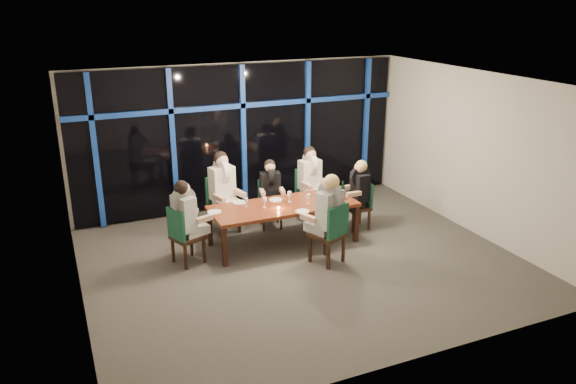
# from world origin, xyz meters

# --- Properties ---
(room) EXTENTS (7.04, 7.00, 3.02)m
(room) POSITION_xyz_m (0.00, 0.00, 2.02)
(room) COLOR #4F4B46
(room) RESTS_ON ground
(window_wall) EXTENTS (6.86, 0.43, 2.94)m
(window_wall) POSITION_xyz_m (0.01, 2.93, 1.55)
(window_wall) COLOR black
(window_wall) RESTS_ON ground
(dining_table) EXTENTS (2.60, 1.00, 0.75)m
(dining_table) POSITION_xyz_m (0.00, 0.80, 0.68)
(dining_table) COLOR maroon
(dining_table) RESTS_ON ground
(chair_far_left) EXTENTS (0.59, 0.59, 1.07)m
(chair_far_left) POSITION_xyz_m (-0.83, 1.83, 0.60)
(chair_far_left) COLOR black
(chair_far_left) RESTS_ON ground
(chair_far_mid) EXTENTS (0.50, 0.50, 0.91)m
(chair_far_mid) POSITION_xyz_m (0.10, 1.69, 0.51)
(chair_far_mid) COLOR black
(chair_far_mid) RESTS_ON ground
(chair_far_right) EXTENTS (0.50, 0.50, 1.01)m
(chair_far_right) POSITION_xyz_m (0.96, 1.79, 0.56)
(chair_far_right) COLOR black
(chair_far_right) RESTS_ON ground
(chair_end_left) EXTENTS (0.59, 0.59, 1.00)m
(chair_end_left) POSITION_xyz_m (-1.84, 0.70, 0.56)
(chair_end_left) COLOR black
(chair_end_left) RESTS_ON ground
(chair_end_right) EXTENTS (0.43, 0.43, 0.92)m
(chair_end_right) POSITION_xyz_m (1.65, 0.89, 0.52)
(chair_end_right) COLOR black
(chair_end_right) RESTS_ON ground
(chair_near_mid) EXTENTS (0.64, 0.64, 1.06)m
(chair_near_mid) POSITION_xyz_m (0.41, -0.26, 0.59)
(chair_near_mid) COLOR black
(chair_near_mid) RESTS_ON ground
(diner_far_left) EXTENTS (0.60, 0.71, 1.04)m
(diner_far_left) POSITION_xyz_m (-0.81, 1.74, 1.02)
(diner_far_left) COLOR white
(diner_far_left) RESTS_ON ground
(diner_far_mid) EXTENTS (0.50, 0.61, 0.89)m
(diner_far_mid) POSITION_xyz_m (0.08, 1.62, 0.87)
(diner_far_mid) COLOR black
(diner_far_mid) RESTS_ON ground
(diner_far_right) EXTENTS (0.52, 0.65, 0.98)m
(diner_far_right) POSITION_xyz_m (0.97, 1.71, 0.96)
(diner_far_right) COLOR white
(diner_far_right) RESTS_ON ground
(diner_end_left) EXTENTS (0.68, 0.60, 0.97)m
(diner_end_left) POSITION_xyz_m (-1.76, 0.73, 0.95)
(diner_end_left) COLOR black
(diner_end_left) RESTS_ON ground
(diner_end_right) EXTENTS (0.57, 0.46, 0.90)m
(diner_end_right) POSITION_xyz_m (1.57, 0.89, 0.88)
(diner_end_right) COLOR black
(diner_end_right) RESTS_ON ground
(diner_near_mid) EXTENTS (0.66, 0.73, 1.03)m
(diner_near_mid) POSITION_xyz_m (0.38, -0.17, 1.01)
(diner_near_mid) COLOR black
(diner_near_mid) RESTS_ON ground
(plate_far_left) EXTENTS (0.24, 0.24, 0.01)m
(plate_far_left) POSITION_xyz_m (-0.68, 1.19, 0.76)
(plate_far_left) COLOR white
(plate_far_left) RESTS_ON dining_table
(plate_far_mid) EXTENTS (0.24, 0.24, 0.01)m
(plate_far_mid) POSITION_xyz_m (-0.04, 1.07, 0.76)
(plate_far_mid) COLOR white
(plate_far_mid) RESTS_ON dining_table
(plate_far_right) EXTENTS (0.24, 0.24, 0.01)m
(plate_far_right) POSITION_xyz_m (1.01, 1.14, 0.76)
(plate_far_right) COLOR white
(plate_far_right) RESTS_ON dining_table
(plate_end_left) EXTENTS (0.24, 0.24, 0.01)m
(plate_end_left) POSITION_xyz_m (-1.23, 0.92, 0.76)
(plate_end_left) COLOR white
(plate_end_left) RESTS_ON dining_table
(plate_end_right) EXTENTS (0.24, 0.24, 0.01)m
(plate_end_right) POSITION_xyz_m (1.00, 0.89, 0.76)
(plate_end_right) COLOR white
(plate_end_right) RESTS_ON dining_table
(plate_near_mid) EXTENTS (0.24, 0.24, 0.01)m
(plate_near_mid) POSITION_xyz_m (0.16, 0.35, 0.76)
(plate_near_mid) COLOR white
(plate_near_mid) RESTS_ON dining_table
(wine_bottle) EXTENTS (0.08, 0.08, 0.35)m
(wine_bottle) POSITION_xyz_m (1.09, 0.64, 0.88)
(wine_bottle) COLOR black
(wine_bottle) RESTS_ON dining_table
(water_pitcher) EXTENTS (0.14, 0.12, 0.22)m
(water_pitcher) POSITION_xyz_m (0.66, 0.70, 0.86)
(water_pitcher) COLOR silver
(water_pitcher) RESTS_ON dining_table
(tea_light) EXTENTS (0.05, 0.05, 0.03)m
(tea_light) POSITION_xyz_m (-0.16, 0.65, 0.77)
(tea_light) COLOR #FEAB4C
(tea_light) RESTS_ON dining_table
(wine_glass_a) EXTENTS (0.07, 0.07, 0.19)m
(wine_glass_a) POSITION_xyz_m (-0.36, 0.80, 0.89)
(wine_glass_a) COLOR silver
(wine_glass_a) RESTS_ON dining_table
(wine_glass_b) EXTENTS (0.07, 0.07, 0.19)m
(wine_glass_b) POSITION_xyz_m (0.15, 0.89, 0.89)
(wine_glass_b) COLOR silver
(wine_glass_b) RESTS_ON dining_table
(wine_glass_c) EXTENTS (0.07, 0.07, 0.18)m
(wine_glass_c) POSITION_xyz_m (0.42, 0.66, 0.88)
(wine_glass_c) COLOR silver
(wine_glass_c) RESTS_ON dining_table
(wine_glass_d) EXTENTS (0.06, 0.06, 0.16)m
(wine_glass_d) POSITION_xyz_m (-0.64, 0.96, 0.87)
(wine_glass_d) COLOR white
(wine_glass_d) RESTS_ON dining_table
(wine_glass_e) EXTENTS (0.06, 0.06, 0.16)m
(wine_glass_e) POSITION_xyz_m (0.96, 0.88, 0.87)
(wine_glass_e) COLOR silver
(wine_glass_e) RESTS_ON dining_table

